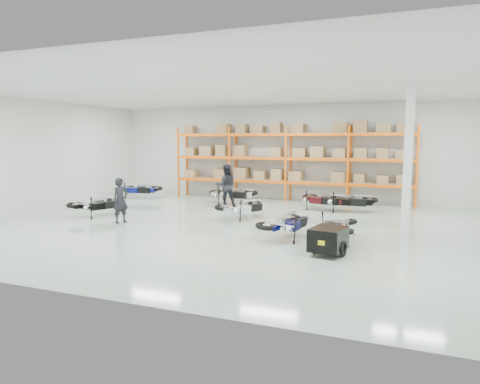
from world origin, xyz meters
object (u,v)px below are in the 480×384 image
at_px(moto_back_c, 349,197).
at_px(moto_back_d, 324,196).
at_px(moto_back_a, 140,187).
at_px(person_left, 121,200).
at_px(person_back, 226,186).
at_px(moto_silver_left, 243,204).
at_px(moto_touring_right, 338,223).
at_px(moto_back_b, 232,191).
at_px(moto_black_far_left, 98,201).
at_px(trailer, 328,239).
at_px(moto_blue_centre, 287,219).

xyz_separation_m(moto_back_c, moto_back_d, (-0.99, 0.08, -0.02)).
xyz_separation_m(moto_back_a, moto_back_d, (9.15, -0.35, -0.00)).
xyz_separation_m(moto_back_c, person_left, (-7.10, -5.16, 0.19)).
xyz_separation_m(moto_back_c, person_back, (-5.08, -0.57, 0.33)).
relative_size(moto_silver_left, moto_touring_right, 1.05).
bearing_deg(moto_silver_left, person_left, 62.31).
relative_size(moto_back_b, moto_back_c, 0.99).
bearing_deg(moto_back_b, person_left, 147.98).
bearing_deg(moto_black_far_left, moto_silver_left, -139.46).
distance_m(moto_silver_left, person_left, 4.32).
height_order(trailer, moto_back_b, moto_back_b).
bearing_deg(trailer, person_left, 177.37).
xyz_separation_m(trailer, moto_back_d, (-1.32, 6.86, 0.17)).
xyz_separation_m(moto_touring_right, moto_back_b, (-5.47, 5.47, 0.06)).
relative_size(moto_blue_centre, moto_back_a, 1.01).
bearing_deg(moto_back_c, person_back, 93.98).
height_order(trailer, moto_back_a, moto_back_a).
relative_size(moto_touring_right, person_left, 1.09).
bearing_deg(person_left, moto_black_far_left, 87.49).
bearing_deg(moto_back_a, person_back, -107.90).
xyz_separation_m(moto_touring_right, moto_back_d, (-1.32, 5.26, 0.05)).
bearing_deg(moto_silver_left, moto_back_b, -30.71).
bearing_deg(person_left, moto_back_d, -25.86).
bearing_deg(moto_back_d, person_back, 116.35).
bearing_deg(person_back, moto_back_b, -114.72).
height_order(moto_silver_left, trailer, moto_silver_left).
distance_m(moto_black_far_left, moto_touring_right, 9.07).
distance_m(moto_black_far_left, moto_back_b, 5.87).
relative_size(moto_back_b, person_left, 1.22).
bearing_deg(person_left, moto_back_c, -30.50).
distance_m(trailer, person_left, 7.61).
distance_m(moto_touring_right, moto_back_a, 11.88).
bearing_deg(moto_back_a, person_left, -158.16).
bearing_deg(moto_black_far_left, moto_back_b, -102.19).
bearing_deg(trailer, moto_silver_left, 143.77).
distance_m(moto_blue_centre, moto_black_far_left, 7.65).
height_order(moto_back_a, moto_back_c, moto_back_c).
distance_m(moto_silver_left, person_back, 2.90).
xyz_separation_m(moto_blue_centre, moto_back_d, (0.12, 5.48, -0.01)).
bearing_deg(moto_back_d, trailer, -151.80).
bearing_deg(moto_blue_centre, moto_back_c, -90.46).
bearing_deg(person_back, moto_back_d, 160.44).
relative_size(moto_back_d, person_back, 1.02).
xyz_separation_m(moto_touring_right, trailer, (-0.00, -1.60, -0.12)).
height_order(moto_blue_centre, moto_black_far_left, moto_blue_centre).
bearing_deg(moto_back_a, moto_back_b, -98.27).
bearing_deg(moto_back_d, moto_back_b, 104.34).
relative_size(moto_touring_right, moto_back_a, 0.92).
height_order(moto_touring_right, moto_back_c, moto_back_c).
relative_size(moto_blue_centre, person_back, 1.03).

